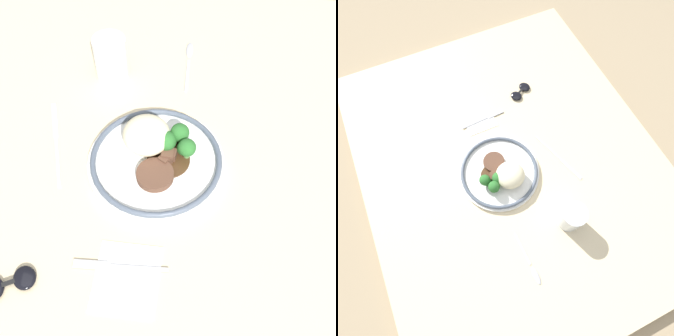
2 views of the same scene
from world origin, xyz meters
TOP-DOWN VIEW (x-y plane):
  - ground_plane at (0.00, 0.00)m, footprint 8.00×8.00m
  - dining_table at (0.00, 0.00)m, footprint 1.28×1.05m
  - napkin at (-0.22, -0.04)m, footprint 0.14×0.12m
  - plate at (0.04, -0.06)m, footprint 0.28×0.28m
  - juice_glass at (0.28, 0.08)m, footprint 0.08×0.08m
  - fork at (-0.20, -0.01)m, footprint 0.02×0.17m
  - knife at (0.07, 0.16)m, footprint 0.22×0.08m
  - spoon at (0.37, -0.09)m, footprint 0.17×0.02m
  - sunglasses at (-0.26, 0.16)m, footprint 0.09×0.11m

SIDE VIEW (x-z plane):
  - ground_plane at x=0.00m, z-range 0.00..0.00m
  - dining_table at x=0.00m, z-range 0.00..0.04m
  - napkin at x=-0.22m, z-range 0.04..0.04m
  - knife at x=0.07m, z-range 0.04..0.04m
  - spoon at x=0.37m, z-range 0.04..0.04m
  - fork at x=-0.20m, z-range 0.04..0.04m
  - sunglasses at x=-0.26m, z-range 0.04..0.05m
  - plate at x=0.04m, z-range 0.02..0.10m
  - juice_glass at x=0.28m, z-range 0.03..0.14m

